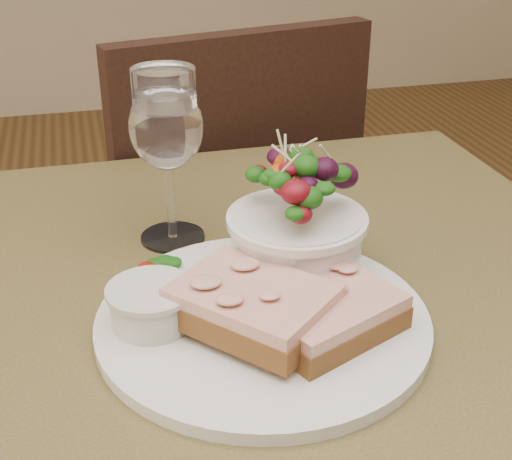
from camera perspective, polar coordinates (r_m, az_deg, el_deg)
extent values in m
cube|color=#43381D|center=(0.68, -0.72, -7.71)|extent=(0.80, 0.80, 0.04)
cylinder|color=black|center=(1.25, 11.06, -10.62)|extent=(0.05, 0.05, 0.71)
cube|color=black|center=(1.38, -4.34, -1.46)|extent=(0.50, 0.50, 0.04)
cube|color=black|center=(1.13, -0.95, 4.35)|extent=(0.42, 0.13, 0.45)
cube|color=black|center=(1.51, -4.03, -8.96)|extent=(0.43, 0.43, 0.45)
cylinder|color=white|center=(0.64, 0.54, -7.24)|extent=(0.30, 0.30, 0.01)
cube|color=#442912|center=(0.61, 5.73, -7.10)|extent=(0.14, 0.13, 0.02)
cube|color=#FFF3C1|center=(0.61, 5.80, -5.84)|extent=(0.14, 0.12, 0.01)
cube|color=#442912|center=(0.61, -0.27, -6.46)|extent=(0.16, 0.16, 0.02)
cube|color=#FFF3C1|center=(0.60, -0.27, -5.10)|extent=(0.15, 0.16, 0.01)
cylinder|color=silver|center=(0.62, -8.36, -5.96)|extent=(0.07, 0.07, 0.04)
cylinder|color=brown|center=(0.61, -8.45, -4.79)|extent=(0.06, 0.06, 0.01)
cylinder|color=white|center=(0.68, 3.25, -1.04)|extent=(0.12, 0.12, 0.06)
ellipsoid|color=#0E3509|center=(0.66, 3.38, 3.24)|extent=(0.11, 0.11, 0.06)
ellipsoid|color=#0E3509|center=(0.69, -7.56, -3.21)|extent=(0.04, 0.04, 0.01)
sphere|color=#971008|center=(0.68, -8.72, -3.42)|extent=(0.02, 0.02, 0.02)
cylinder|color=white|center=(0.79, -6.66, -0.56)|extent=(0.07, 0.07, 0.00)
cylinder|color=white|center=(0.77, -6.85, 2.54)|extent=(0.01, 0.01, 0.09)
ellipsoid|color=white|center=(0.74, -7.20, 8.20)|extent=(0.08, 0.08, 0.09)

